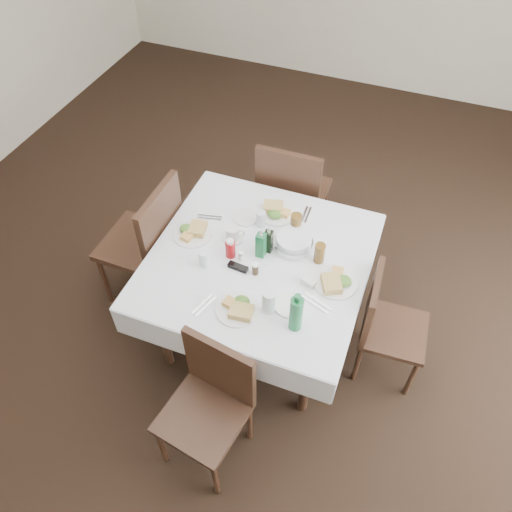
# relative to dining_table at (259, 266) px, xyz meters

# --- Properties ---
(ground_plane) EXTENTS (7.00, 7.00, 0.00)m
(ground_plane) POSITION_rel_dining_table_xyz_m (-0.07, 0.16, -0.68)
(ground_plane) COLOR black
(room_shell) EXTENTS (6.04, 7.04, 2.80)m
(room_shell) POSITION_rel_dining_table_xyz_m (-0.07, 0.16, 1.03)
(room_shell) COLOR beige
(room_shell) RESTS_ON ground
(dining_table) EXTENTS (1.33, 1.33, 0.76)m
(dining_table) POSITION_rel_dining_table_xyz_m (0.00, 0.00, 0.00)
(dining_table) COLOR black
(dining_table) RESTS_ON ground
(chair_north) EXTENTS (0.48, 0.48, 1.01)m
(chair_north) POSITION_rel_dining_table_xyz_m (-0.07, 0.86, -0.10)
(chair_north) COLOR black
(chair_north) RESTS_ON ground
(chair_south) EXTENTS (0.49, 0.49, 0.90)m
(chair_south) POSITION_rel_dining_table_xyz_m (0.04, -0.84, -0.17)
(chair_south) COLOR black
(chair_south) RESTS_ON ground
(chair_east) EXTENTS (0.42, 0.42, 0.84)m
(chair_east) POSITION_rel_dining_table_xyz_m (0.82, 0.02, -0.20)
(chair_east) COLOR black
(chair_east) RESTS_ON ground
(chair_west) EXTENTS (0.49, 0.49, 1.03)m
(chair_west) POSITION_rel_dining_table_xyz_m (-0.81, 0.04, -0.09)
(chair_west) COLOR black
(chair_west) RESTS_ON ground
(meal_north) EXTENTS (0.25, 0.25, 0.05)m
(meal_north) POSITION_rel_dining_table_xyz_m (-0.03, 0.41, 0.10)
(meal_north) COLOR white
(meal_north) RESTS_ON dining_table
(meal_south) EXTENTS (0.25, 0.25, 0.05)m
(meal_south) POSITION_rel_dining_table_xyz_m (0.03, -0.41, 0.10)
(meal_south) COLOR white
(meal_south) RESTS_ON dining_table
(meal_east) EXTENTS (0.26, 0.26, 0.06)m
(meal_east) POSITION_rel_dining_table_xyz_m (0.49, -0.03, 0.10)
(meal_east) COLOR white
(meal_east) RESTS_ON dining_table
(meal_west) EXTENTS (0.25, 0.25, 0.05)m
(meal_west) POSITION_rel_dining_table_xyz_m (-0.47, 0.04, 0.10)
(meal_west) COLOR white
(meal_west) RESTS_ON dining_table
(side_plate_a) EXTENTS (0.17, 0.17, 0.01)m
(side_plate_a) POSITION_rel_dining_table_xyz_m (-0.21, 0.30, 0.09)
(side_plate_a) COLOR white
(side_plate_a) RESTS_ON dining_table
(side_plate_b) EXTENTS (0.18, 0.18, 0.01)m
(side_plate_b) POSITION_rel_dining_table_xyz_m (0.29, -0.27, 0.09)
(side_plate_b) COLOR white
(side_plate_b) RESTS_ON dining_table
(water_n) EXTENTS (0.06, 0.06, 0.11)m
(water_n) POSITION_rel_dining_table_xyz_m (-0.09, 0.27, 0.14)
(water_n) COLOR silver
(water_n) RESTS_ON dining_table
(water_s) EXTENTS (0.08, 0.08, 0.15)m
(water_s) POSITION_rel_dining_table_xyz_m (0.19, -0.34, 0.15)
(water_s) COLOR silver
(water_s) RESTS_ON dining_table
(water_e) EXTENTS (0.07, 0.07, 0.12)m
(water_e) POSITION_rel_dining_table_xyz_m (0.35, 0.11, 0.14)
(water_e) COLOR silver
(water_e) RESTS_ON dining_table
(water_w) EXTENTS (0.06, 0.06, 0.11)m
(water_w) POSITION_rel_dining_table_xyz_m (-0.29, -0.17, 0.14)
(water_w) COLOR silver
(water_w) RESTS_ON dining_table
(iced_tea_a) EXTENTS (0.07, 0.07, 0.15)m
(iced_tea_a) POSITION_rel_dining_table_xyz_m (0.14, 0.29, 0.16)
(iced_tea_a) COLOR brown
(iced_tea_a) RESTS_ON dining_table
(iced_tea_b) EXTENTS (0.07, 0.07, 0.14)m
(iced_tea_b) POSITION_rel_dining_table_xyz_m (0.35, 0.11, 0.15)
(iced_tea_b) COLOR brown
(iced_tea_b) RESTS_ON dining_table
(bread_basket) EXTENTS (0.24, 0.24, 0.08)m
(bread_basket) POSITION_rel_dining_table_xyz_m (0.17, 0.17, 0.12)
(bread_basket) COLOR silver
(bread_basket) RESTS_ON dining_table
(oil_cruet_dark) EXTENTS (0.05, 0.05, 0.20)m
(oil_cruet_dark) POSITION_rel_dining_table_xyz_m (0.03, 0.08, 0.17)
(oil_cruet_dark) COLOR black
(oil_cruet_dark) RESTS_ON dining_table
(oil_cruet_green) EXTENTS (0.05, 0.05, 0.22)m
(oil_cruet_green) POSITION_rel_dining_table_xyz_m (0.00, 0.03, 0.18)
(oil_cruet_green) COLOR #1B6E3B
(oil_cruet_green) RESTS_ON dining_table
(ketchup_bottle) EXTENTS (0.06, 0.06, 0.13)m
(ketchup_bottle) POSITION_rel_dining_table_xyz_m (-0.17, -0.04, 0.14)
(ketchup_bottle) COLOR #A90F14
(ketchup_bottle) RESTS_ON dining_table
(salt_shaker) EXTENTS (0.03, 0.03, 0.07)m
(salt_shaker) POSITION_rel_dining_table_xyz_m (-0.10, -0.06, 0.11)
(salt_shaker) COLOR white
(salt_shaker) RESTS_ON dining_table
(pepper_shaker) EXTENTS (0.04, 0.04, 0.08)m
(pepper_shaker) POSITION_rel_dining_table_xyz_m (0.02, -0.12, 0.12)
(pepper_shaker) COLOR #3F2D1A
(pepper_shaker) RESTS_ON dining_table
(coffee_mug) EXTENTS (0.14, 0.13, 0.10)m
(coffee_mug) POSITION_rel_dining_table_xyz_m (-0.21, 0.09, 0.12)
(coffee_mug) COLOR white
(coffee_mug) RESTS_ON dining_table
(sunglasses) EXTENTS (0.13, 0.05, 0.03)m
(sunglasses) POSITION_rel_dining_table_xyz_m (-0.09, -0.13, 0.09)
(sunglasses) COLOR black
(sunglasses) RESTS_ON dining_table
(green_bottle) EXTENTS (0.07, 0.07, 0.28)m
(green_bottle) POSITION_rel_dining_table_xyz_m (0.36, -0.40, 0.20)
(green_bottle) COLOR #1B6E3B
(green_bottle) RESTS_ON dining_table
(sugar_caddy) EXTENTS (0.09, 0.07, 0.04)m
(sugar_caddy) POSITION_rel_dining_table_xyz_m (0.34, -0.09, 0.10)
(sugar_caddy) COLOR white
(sugar_caddy) RESTS_ON dining_table
(cutlery_n) EXTENTS (0.04, 0.16, 0.01)m
(cutlery_n) POSITION_rel_dining_table_xyz_m (0.16, 0.47, 0.08)
(cutlery_n) COLOR silver
(cutlery_n) RESTS_ON dining_table
(cutlery_s) EXTENTS (0.09, 0.18, 0.01)m
(cutlery_s) POSITION_rel_dining_table_xyz_m (-0.16, -0.45, 0.08)
(cutlery_s) COLOR silver
(cutlery_s) RESTS_ON dining_table
(cutlery_e) EXTENTS (0.19, 0.11, 0.01)m
(cutlery_e) POSITION_rel_dining_table_xyz_m (0.43, -0.20, 0.09)
(cutlery_e) COLOR silver
(cutlery_e) RESTS_ON dining_table
(cutlery_w) EXTENTS (0.17, 0.08, 0.01)m
(cutlery_w) POSITION_rel_dining_table_xyz_m (-0.43, 0.21, 0.08)
(cutlery_w) COLOR silver
(cutlery_w) RESTS_ON dining_table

